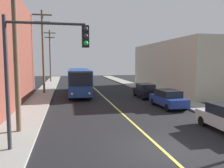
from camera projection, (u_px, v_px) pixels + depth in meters
The scene contains 12 objects.
ground_plane at pixel (162, 149), 10.50m from camera, with size 120.00×120.00×0.00m, color black.
sidewalk_left at pixel (32, 110), 18.77m from camera, with size 2.50×90.00×0.15m, color gray.
sidewalk_right at pixel (188, 104), 21.70m from camera, with size 2.50×90.00×0.15m, color gray.
lane_stripe_center at pixel (106, 99), 25.12m from camera, with size 0.16×60.00×0.01m, color #D8CC4C.
building_right_warehouse at pixel (194, 67), 33.38m from camera, with size 12.00×20.22×6.96m.
city_bus at pixel (79, 80), 28.58m from camera, with size 2.89×12.21×3.20m.
parked_car_blue at pixel (168, 98), 20.12m from camera, with size 1.89×4.43×1.62m.
parked_car_black at pixel (145, 90), 25.80m from camera, with size 1.91×4.44×1.62m.
utility_pole_near at pixel (15, 39), 12.30m from camera, with size 2.40×0.28×9.53m.
utility_pole_mid at pixel (43, 48), 28.39m from camera, with size 2.40×0.28×10.55m.
utility_pole_far at pixel (50, 53), 45.74m from camera, with size 2.40×0.28×10.55m.
traffic_signal_left_corner at pixel (42, 58), 10.02m from camera, with size 3.75×0.48×6.00m.
Camera 1 is at (-4.37, -9.46, 4.10)m, focal length 35.57 mm.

